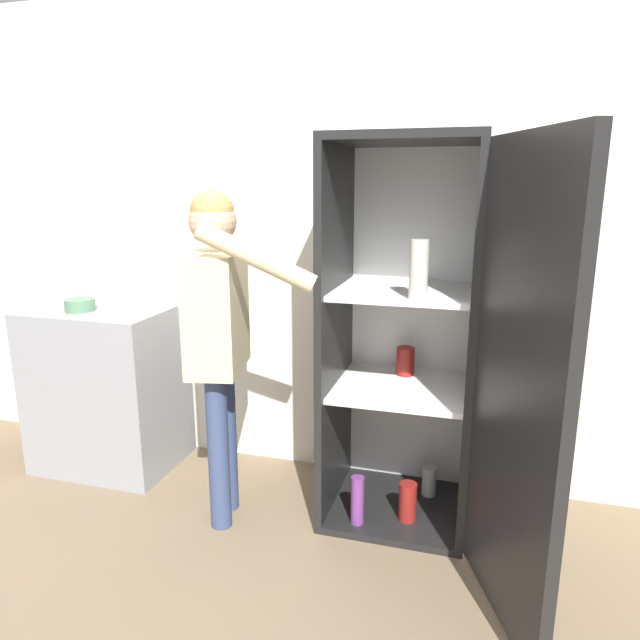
{
  "coord_description": "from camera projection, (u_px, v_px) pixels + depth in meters",
  "views": [
    {
      "loc": [
        0.56,
        -1.92,
        1.59
      ],
      "look_at": [
        -0.17,
        0.62,
        0.94
      ],
      "focal_mm": 32.0,
      "sensor_mm": 36.0,
      "label": 1
    }
  ],
  "objects": [
    {
      "name": "refrigerator",
      "position": [
        425.0,
        346.0,
        2.51
      ],
      "size": [
        0.96,
        1.25,
        1.78
      ],
      "color": "black",
      "rests_on": "ground_plane"
    },
    {
      "name": "person",
      "position": [
        219.0,
        318.0,
        2.54
      ],
      "size": [
        0.66,
        0.5,
        1.55
      ],
      "color": "#384770",
      "rests_on": "ground_plane"
    },
    {
      "name": "ground_plane",
      "position": [
        318.0,
        581.0,
        2.32
      ],
      "size": [
        12.0,
        12.0,
        0.0
      ],
      "primitive_type": "plane",
      "color": "#7A664C"
    },
    {
      "name": "bowl",
      "position": [
        80.0,
        305.0,
        3.04
      ],
      "size": [
        0.15,
        0.15,
        0.06
      ],
      "color": "#517F5B",
      "rests_on": "counter"
    },
    {
      "name": "counter",
      "position": [
        108.0,
        387.0,
        3.21
      ],
      "size": [
        0.75,
        0.55,
        0.91
      ],
      "color": "gray",
      "rests_on": "ground_plane"
    },
    {
      "name": "wall_back",
      "position": [
        371.0,
        243.0,
        2.94
      ],
      "size": [
        7.0,
        0.06,
        2.55
      ],
      "color": "silver",
      "rests_on": "ground_plane"
    }
  ]
}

